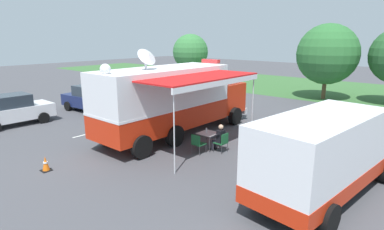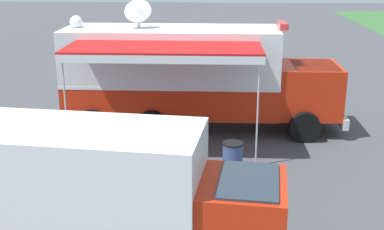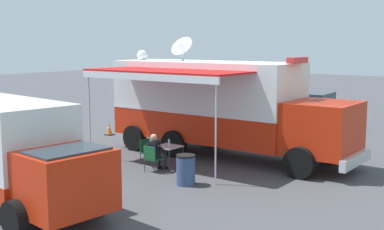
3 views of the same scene
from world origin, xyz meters
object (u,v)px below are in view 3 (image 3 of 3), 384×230
at_px(folding_chair_at_table, 152,157).
at_px(car_far_corner, 233,103).
at_px(water_bottle, 169,143).
at_px(trash_bin, 186,170).
at_px(folding_chair_beside_table, 147,150).
at_px(command_truck, 222,104).
at_px(folding_table, 168,148).
at_px(car_behind_truck, 314,110).
at_px(traffic_cone, 109,129).
at_px(support_truck, 4,151).
at_px(seated_responder, 156,151).

distance_m(folding_chair_at_table, car_far_corner, 12.48).
height_order(water_bottle, folding_chair_at_table, water_bottle).
bearing_deg(water_bottle, trash_bin, 51.68).
height_order(folding_chair_at_table, folding_chair_beside_table, same).
xyz_separation_m(command_truck, folding_table, (2.54, -0.50, -1.27)).
height_order(water_bottle, car_behind_truck, car_behind_truck).
relative_size(folding_chair_at_table, trash_bin, 0.96).
relative_size(traffic_cone, support_truck, 0.08).
distance_m(command_truck, seated_responder, 3.44).
bearing_deg(car_behind_truck, command_truck, -1.15).
relative_size(car_behind_truck, car_far_corner, 1.02).
height_order(folding_table, folding_chair_beside_table, folding_chair_beside_table).
xyz_separation_m(folding_chair_beside_table, trash_bin, (1.26, 2.64, -0.06)).
height_order(folding_table, support_truck, support_truck).
xyz_separation_m(folding_table, traffic_cone, (-3.09, -6.00, -0.39)).
xyz_separation_m(command_truck, traffic_cone, (-0.55, -6.50, -1.66)).
relative_size(support_truck, car_behind_truck, 1.62).
height_order(folding_table, water_bottle, water_bottle).
bearing_deg(command_truck, trash_bin, 18.36).
bearing_deg(car_behind_truck, support_truck, -5.92).
bearing_deg(folding_chair_at_table, trash_bin, 73.39).
height_order(folding_chair_beside_table, traffic_cone, folding_chair_beside_table).
distance_m(command_truck, support_truck, 8.21).
height_order(support_truck, car_far_corner, support_truck).
bearing_deg(folding_table, car_far_corner, -158.87).
distance_m(water_bottle, traffic_cone, 6.71).
xyz_separation_m(folding_chair_at_table, seated_responder, (-0.19, 0.00, 0.14)).
bearing_deg(trash_bin, folding_chair_at_table, -106.61).
bearing_deg(car_behind_truck, water_bottle, -3.69).
xyz_separation_m(car_behind_truck, car_far_corner, (-0.26, -4.89, 0.00)).
height_order(command_truck, support_truck, command_truck).
xyz_separation_m(folding_chair_at_table, trash_bin, (0.54, 1.79, -0.06)).
distance_m(folding_chair_beside_table, support_truck, 5.50).
xyz_separation_m(seated_responder, car_far_corner, (-11.55, -4.22, 0.23)).
xyz_separation_m(folding_table, seated_responder, (0.61, -0.01, -0.02)).
bearing_deg(command_truck, water_bottle, -11.98).
bearing_deg(folding_chair_at_table, seated_responder, 179.86).
height_order(command_truck, car_far_corner, command_truck).
bearing_deg(trash_bin, folding_table, -126.75).
bearing_deg(command_truck, car_far_corner, -150.61).
bearing_deg(car_far_corner, trash_bin, 26.11).
bearing_deg(trash_bin, car_behind_truck, -174.66).
relative_size(trash_bin, car_behind_truck, 0.21).
bearing_deg(seated_responder, folding_chair_beside_table, -122.22).
height_order(traffic_cone, car_behind_truck, car_behind_truck).
bearing_deg(car_far_corner, folding_chair_at_table, 19.78).
xyz_separation_m(folding_chair_at_table, car_far_corner, (-11.73, -4.22, 0.37)).
distance_m(command_truck, water_bottle, 2.74).
height_order(seated_responder, traffic_cone, seated_responder).
relative_size(water_bottle, seated_responder, 0.18).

